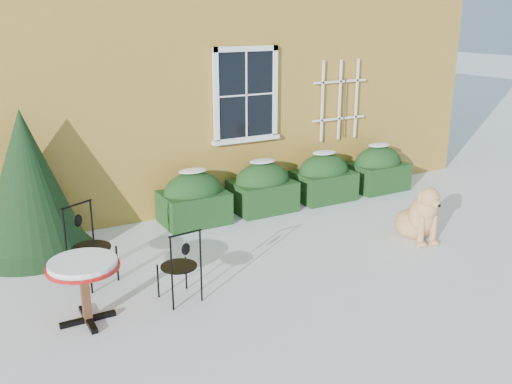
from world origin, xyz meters
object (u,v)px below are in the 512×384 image
bistro_table (83,271)px  patio_chair_near (180,265)px  evergreen_shrub (29,197)px  dog (420,217)px  patio_chair_far (89,244)px

bistro_table → patio_chair_near: (1.11, -0.05, -0.16)m
evergreen_shrub → patio_chair_near: (1.28, -2.41, -0.38)m
dog → patio_chair_far: bearing=179.8°
bistro_table → patio_chair_far: (0.29, 0.99, -0.10)m
evergreen_shrub → patio_chair_far: (0.47, -1.37, -0.32)m
evergreen_shrub → dog: bearing=-24.6°
patio_chair_near → patio_chair_far: (-0.82, 1.04, 0.05)m
patio_chair_near → dog: patio_chair_near is taller
bistro_table → dog: dog is taller
evergreen_shrub → patio_chair_far: evergreen_shrub is taller
evergreen_shrub → bistro_table: (0.18, -2.37, -0.22)m
bistro_table → dog: (5.00, 0.00, -0.25)m
patio_chair_far → bistro_table: bearing=-132.4°
bistro_table → dog: size_ratio=0.83×
patio_chair_far → patio_chair_near: bearing=-77.8°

